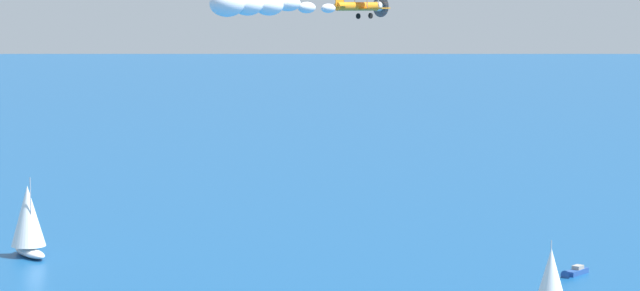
{
  "coord_description": "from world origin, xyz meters",
  "views": [
    {
      "loc": [
        144.05,
        -11.92,
        37.08
      ],
      "look_at": [
        0.47,
        -0.57,
        21.56
      ],
      "focal_mm": 73.1,
      "sensor_mm": 36.0,
      "label": 1
    }
  ],
  "objects_px": {
    "sailboat_near_centre": "(28,220)",
    "sailboat_mid_cluster": "(551,275)",
    "motorboat_trailing": "(574,272)",
    "biplane_wingman": "(361,5)"
  },
  "relations": [
    {
      "from": "sailboat_near_centre",
      "to": "sailboat_mid_cluster",
      "type": "bearing_deg",
      "value": 62.32
    },
    {
      "from": "sailboat_near_centre",
      "to": "motorboat_trailing",
      "type": "distance_m",
      "value": 79.69
    },
    {
      "from": "motorboat_trailing",
      "to": "sailboat_mid_cluster",
      "type": "bearing_deg",
      "value": -24.56
    },
    {
      "from": "sailboat_mid_cluster",
      "to": "biplane_wingman",
      "type": "bearing_deg",
      "value": -51.82
    },
    {
      "from": "sailboat_mid_cluster",
      "to": "biplane_wingman",
      "type": "distance_m",
      "value": 47.32
    },
    {
      "from": "sailboat_near_centre",
      "to": "biplane_wingman",
      "type": "height_order",
      "value": "biplane_wingman"
    },
    {
      "from": "biplane_wingman",
      "to": "sailboat_mid_cluster",
      "type": "bearing_deg",
      "value": 128.18
    },
    {
      "from": "biplane_wingman",
      "to": "sailboat_near_centre",
      "type": "bearing_deg",
      "value": -142.89
    },
    {
      "from": "motorboat_trailing",
      "to": "sailboat_mid_cluster",
      "type": "relative_size",
      "value": 0.62
    },
    {
      "from": "sailboat_near_centre",
      "to": "motorboat_trailing",
      "type": "bearing_deg",
      "value": 75.61
    }
  ]
}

